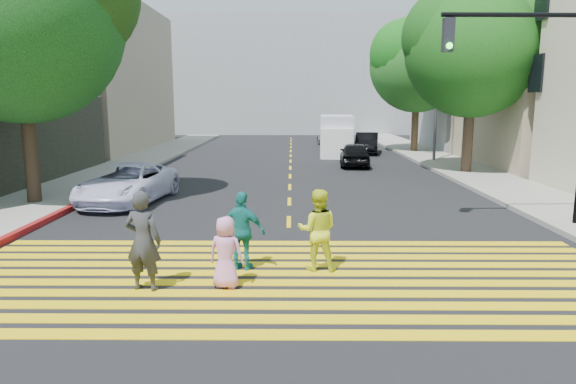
{
  "coord_description": "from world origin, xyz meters",
  "views": [
    {
      "loc": [
        0.09,
        -8.27,
        3.4
      ],
      "look_at": [
        0.0,
        3.0,
        1.4
      ],
      "focal_mm": 32.0,
      "sensor_mm": 36.0,
      "label": 1
    }
  ],
  "objects_px": {
    "tree_right_far": "(419,59)",
    "pedestrian_man": "(143,241)",
    "white_sedan": "(128,184)",
    "pedestrian_child": "(226,252)",
    "traffic_signal": "(548,84)",
    "dark_car_near": "(355,154)",
    "tree_left": "(21,9)",
    "white_van": "(336,137)",
    "tree_right_near": "(476,42)",
    "pedestrian_extra": "(243,231)",
    "pedestrian_woman": "(318,230)",
    "silver_car": "(332,138)",
    "dark_car_parked": "(367,143)"
  },
  "relations": [
    {
      "from": "tree_right_far",
      "to": "pedestrian_man",
      "type": "bearing_deg",
      "value": -113.24
    },
    {
      "from": "pedestrian_man",
      "to": "white_sedan",
      "type": "height_order",
      "value": "pedestrian_man"
    },
    {
      "from": "tree_right_far",
      "to": "pedestrian_child",
      "type": "bearing_deg",
      "value": -110.47
    },
    {
      "from": "traffic_signal",
      "to": "dark_car_near",
      "type": "bearing_deg",
      "value": 101.98
    },
    {
      "from": "dark_car_near",
      "to": "traffic_signal",
      "type": "bearing_deg",
      "value": 108.51
    },
    {
      "from": "tree_left",
      "to": "white_van",
      "type": "xyz_separation_m",
      "value": [
        11.2,
        16.02,
        -5.03
      ]
    },
    {
      "from": "white_van",
      "to": "white_sedan",
      "type": "bearing_deg",
      "value": -114.64
    },
    {
      "from": "tree_right_near",
      "to": "tree_left",
      "type": "bearing_deg",
      "value": -155.81
    },
    {
      "from": "white_van",
      "to": "pedestrian_extra",
      "type": "bearing_deg",
      "value": -95.93
    },
    {
      "from": "pedestrian_woman",
      "to": "white_sedan",
      "type": "xyz_separation_m",
      "value": [
        -6.07,
        7.0,
        -0.18
      ]
    },
    {
      "from": "pedestrian_man",
      "to": "pedestrian_extra",
      "type": "height_order",
      "value": "pedestrian_man"
    },
    {
      "from": "tree_right_far",
      "to": "white_van",
      "type": "distance_m",
      "value": 7.47
    },
    {
      "from": "dark_car_near",
      "to": "white_van",
      "type": "xyz_separation_m",
      "value": [
        -0.49,
        5.6,
        0.54
      ]
    },
    {
      "from": "pedestrian_man",
      "to": "dark_car_near",
      "type": "height_order",
      "value": "pedestrian_man"
    },
    {
      "from": "pedestrian_child",
      "to": "white_sedan",
      "type": "bearing_deg",
      "value": -46.64
    },
    {
      "from": "tree_right_far",
      "to": "white_van",
      "type": "xyz_separation_m",
      "value": [
        -5.39,
        -1.67,
        -4.9
      ]
    },
    {
      "from": "pedestrian_extra",
      "to": "traffic_signal",
      "type": "relative_size",
      "value": 0.27
    },
    {
      "from": "tree_right_near",
      "to": "pedestrian_man",
      "type": "bearing_deg",
      "value": -125.94
    },
    {
      "from": "pedestrian_extra",
      "to": "silver_car",
      "type": "relative_size",
      "value": 0.39
    },
    {
      "from": "pedestrian_child",
      "to": "traffic_signal",
      "type": "height_order",
      "value": "traffic_signal"
    },
    {
      "from": "tree_left",
      "to": "tree_right_far",
      "type": "bearing_deg",
      "value": 46.85
    },
    {
      "from": "pedestrian_child",
      "to": "pedestrian_man",
      "type": "bearing_deg",
      "value": 19.95
    },
    {
      "from": "white_van",
      "to": "pedestrian_child",
      "type": "bearing_deg",
      "value": -96.02
    },
    {
      "from": "pedestrian_woman",
      "to": "pedestrian_extra",
      "type": "relative_size",
      "value": 1.04
    },
    {
      "from": "pedestrian_man",
      "to": "silver_car",
      "type": "bearing_deg",
      "value": -89.76
    },
    {
      "from": "tree_right_far",
      "to": "silver_car",
      "type": "relative_size",
      "value": 2.17
    },
    {
      "from": "pedestrian_man",
      "to": "traffic_signal",
      "type": "bearing_deg",
      "value": -142.46
    },
    {
      "from": "pedestrian_child",
      "to": "tree_right_near",
      "type": "bearing_deg",
      "value": -107.41
    },
    {
      "from": "pedestrian_woman",
      "to": "white_van",
      "type": "xyz_separation_m",
      "value": [
        2.29,
        22.51,
        0.35
      ]
    },
    {
      "from": "pedestrian_woman",
      "to": "white_van",
      "type": "bearing_deg",
      "value": -92.26
    },
    {
      "from": "pedestrian_woman",
      "to": "silver_car",
      "type": "relative_size",
      "value": 0.4
    },
    {
      "from": "white_sedan",
      "to": "white_van",
      "type": "bearing_deg",
      "value": 68.51
    },
    {
      "from": "silver_car",
      "to": "traffic_signal",
      "type": "height_order",
      "value": "traffic_signal"
    },
    {
      "from": "pedestrian_man",
      "to": "white_sedan",
      "type": "relative_size",
      "value": 0.39
    },
    {
      "from": "dark_car_near",
      "to": "silver_car",
      "type": "height_order",
      "value": "dark_car_near"
    },
    {
      "from": "dark_car_parked",
      "to": "tree_left",
      "type": "bearing_deg",
      "value": -117.85
    },
    {
      "from": "tree_right_far",
      "to": "dark_car_parked",
      "type": "relative_size",
      "value": 2.18
    },
    {
      "from": "pedestrian_woman",
      "to": "dark_car_parked",
      "type": "xyz_separation_m",
      "value": [
        4.4,
        23.76,
        -0.16
      ]
    },
    {
      "from": "silver_car",
      "to": "tree_left",
      "type": "bearing_deg",
      "value": 54.41
    },
    {
      "from": "dark_car_near",
      "to": "white_van",
      "type": "bearing_deg",
      "value": -80.3
    },
    {
      "from": "pedestrian_child",
      "to": "pedestrian_extra",
      "type": "bearing_deg",
      "value": -86.67
    },
    {
      "from": "pedestrian_woman",
      "to": "dark_car_near",
      "type": "distance_m",
      "value": 17.14
    },
    {
      "from": "traffic_signal",
      "to": "tree_right_near",
      "type": "bearing_deg",
      "value": 79.03
    },
    {
      "from": "tree_right_near",
      "to": "traffic_signal",
      "type": "height_order",
      "value": "tree_right_near"
    },
    {
      "from": "tree_right_far",
      "to": "dark_car_near",
      "type": "bearing_deg",
      "value": -123.95
    },
    {
      "from": "dark_car_parked",
      "to": "traffic_signal",
      "type": "height_order",
      "value": "traffic_signal"
    },
    {
      "from": "tree_right_far",
      "to": "pedestrian_child",
      "type": "relative_size",
      "value": 6.69
    },
    {
      "from": "tree_left",
      "to": "tree_right_far",
      "type": "relative_size",
      "value": 1.02
    },
    {
      "from": "tree_left",
      "to": "pedestrian_man",
      "type": "xyz_separation_m",
      "value": [
        5.71,
        -7.63,
        -5.3
      ]
    },
    {
      "from": "pedestrian_child",
      "to": "dark_car_near",
      "type": "relative_size",
      "value": 0.36
    }
  ]
}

